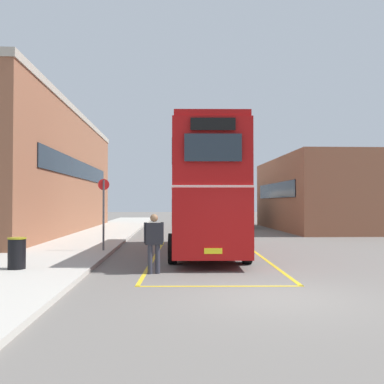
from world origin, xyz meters
TOP-DOWN VIEW (x-y plane):
  - ground_plane at (0.00, 14.40)m, footprint 135.60×135.60m
  - sidewalk_left at (-6.50, 16.80)m, footprint 4.00×57.60m
  - brick_building_left at (-11.32, 19.75)m, footprint 6.56×24.83m
  - depot_building_right at (9.66, 23.12)m, footprint 8.39×14.29m
  - double_decker_bus at (-0.80, 8.27)m, footprint 2.97×10.22m
  - single_deck_bus at (2.18, 27.73)m, footprint 3.03×9.66m
  - pedestrian_boarding at (-2.66, 3.18)m, footprint 0.56×0.32m
  - litter_bin at (-6.54, 3.33)m, footprint 0.52×0.52m
  - bus_stop_sign at (-4.84, 8.14)m, footprint 0.44×0.11m
  - bay_marking_yellow at (-0.83, 6.39)m, footprint 4.50×12.28m

SIDE VIEW (x-z plane):
  - ground_plane at x=0.00m, z-range 0.00..0.00m
  - bay_marking_yellow at x=-0.83m, z-range 0.00..0.01m
  - sidewalk_left at x=-6.50m, z-range 0.00..0.14m
  - litter_bin at x=-6.54m, z-range 0.14..1.03m
  - pedestrian_boarding at x=-2.66m, z-range 0.13..1.82m
  - single_deck_bus at x=2.18m, z-range 0.13..3.15m
  - bus_stop_sign at x=-4.84m, z-range 0.42..3.22m
  - double_decker_bus at x=-0.80m, z-range 0.14..4.89m
  - depot_building_right at x=9.66m, z-range 0.00..5.26m
  - brick_building_left at x=-11.32m, z-range 0.00..7.86m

